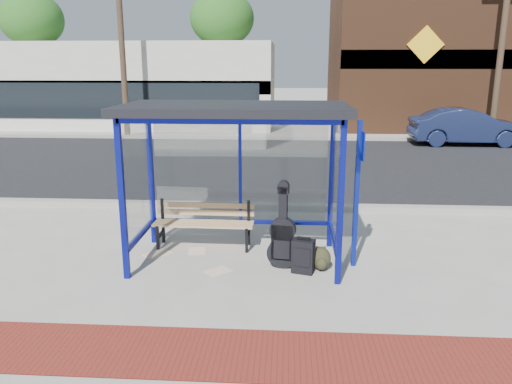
# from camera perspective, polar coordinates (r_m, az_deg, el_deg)

# --- Properties ---
(ground) EXTENTS (120.00, 120.00, 0.00)m
(ground) POSITION_cam_1_polar(r_m,az_deg,el_deg) (7.89, -2.26, -7.82)
(ground) COLOR #B2ADA0
(ground) RESTS_ON ground
(brick_paver_strip) EXTENTS (60.00, 1.00, 0.01)m
(brick_paver_strip) POSITION_cam_1_polar(r_m,az_deg,el_deg) (5.59, -5.11, -17.84)
(brick_paver_strip) COLOR maroon
(brick_paver_strip) RESTS_ON ground
(curb_near) EXTENTS (60.00, 0.25, 0.12)m
(curb_near) POSITION_cam_1_polar(r_m,az_deg,el_deg) (10.61, -0.67, -1.62)
(curb_near) COLOR gray
(curb_near) RESTS_ON ground
(street_asphalt) EXTENTS (60.00, 10.00, 0.00)m
(street_asphalt) POSITION_cam_1_polar(r_m,az_deg,el_deg) (15.57, 0.74, 3.33)
(street_asphalt) COLOR black
(street_asphalt) RESTS_ON ground
(curb_far) EXTENTS (60.00, 0.25, 0.12)m
(curb_far) POSITION_cam_1_polar(r_m,az_deg,el_deg) (20.59, 1.47, 6.19)
(curb_far) COLOR gray
(curb_far) RESTS_ON ground
(far_sidewalk) EXTENTS (60.00, 4.00, 0.01)m
(far_sidewalk) POSITION_cam_1_polar(r_m,az_deg,el_deg) (22.48, 1.65, 6.73)
(far_sidewalk) COLOR #B2ADA0
(far_sidewalk) RESTS_ON ground
(bus_shelter) EXTENTS (3.30, 1.80, 2.42)m
(bus_shelter) POSITION_cam_1_polar(r_m,az_deg,el_deg) (7.43, -2.36, 7.34)
(bus_shelter) COLOR navy
(bus_shelter) RESTS_ON ground
(storefront_white) EXTENTS (18.00, 6.04, 4.00)m
(storefront_white) POSITION_cam_1_polar(r_m,az_deg,el_deg) (27.10, -17.88, 11.59)
(storefront_white) COLOR silver
(storefront_white) RESTS_ON ground
(storefront_brown) EXTENTS (10.00, 7.08, 6.40)m
(storefront_brown) POSITION_cam_1_polar(r_m,az_deg,el_deg) (26.76, 19.93, 13.99)
(storefront_brown) COLOR #59331E
(storefront_brown) RESTS_ON ground
(tree_left) EXTENTS (3.60, 3.60, 7.03)m
(tree_left) POSITION_cam_1_polar(r_m,az_deg,el_deg) (32.88, -24.25, 17.45)
(tree_left) COLOR #4C3826
(tree_left) RESTS_ON ground
(tree_mid) EXTENTS (3.60, 3.60, 7.03)m
(tree_mid) POSITION_cam_1_polar(r_m,az_deg,el_deg) (29.61, -3.90, 19.10)
(tree_mid) COLOR #4C3826
(tree_mid) RESTS_ON ground
(tree_right) EXTENTS (3.60, 3.60, 7.03)m
(tree_right) POSITION_cam_1_polar(r_m,az_deg,el_deg) (31.63, 26.70, 17.38)
(tree_right) COLOR #4C3826
(tree_right) RESTS_ON ground
(utility_pole_west) EXTENTS (1.60, 0.24, 8.00)m
(utility_pole_west) POSITION_cam_1_polar(r_m,az_deg,el_deg) (21.78, -15.14, 16.84)
(utility_pole_west) COLOR #4C3826
(utility_pole_west) RESTS_ON ground
(utility_pole_east) EXTENTS (1.60, 0.24, 8.00)m
(utility_pole_east) POSITION_cam_1_polar(r_m,az_deg,el_deg) (22.27, 26.39, 15.82)
(utility_pole_east) COLOR #4C3826
(utility_pole_east) RESTS_ON ground
(bench) EXTENTS (1.67, 0.43, 0.78)m
(bench) POSITION_cam_1_polar(r_m,az_deg,el_deg) (8.38, -5.95, -3.32)
(bench) COLOR black
(bench) RESTS_ON ground
(guitar_bag) EXTENTS (0.48, 0.20, 1.27)m
(guitar_bag) POSITION_cam_1_polar(r_m,az_deg,el_deg) (7.49, 3.07, -5.29)
(guitar_bag) COLOR black
(guitar_bag) RESTS_ON ground
(suitcase) EXTENTS (0.36, 0.28, 0.55)m
(suitcase) POSITION_cam_1_polar(r_m,az_deg,el_deg) (7.39, 5.42, -7.33)
(suitcase) COLOR black
(suitcase) RESTS_ON ground
(backpack) EXTENTS (0.30, 0.27, 0.35)m
(backpack) POSITION_cam_1_polar(r_m,az_deg,el_deg) (7.55, 7.46, -7.63)
(backpack) COLOR #282916
(backpack) RESTS_ON ground
(sign_post) EXTENTS (0.10, 0.28, 2.21)m
(sign_post) POSITION_cam_1_polar(r_m,az_deg,el_deg) (7.46, 11.52, 0.64)
(sign_post) COLOR #0D1D94
(sign_post) RESTS_ON ground
(newspaper_a) EXTENTS (0.51, 0.53, 0.01)m
(newspaper_a) POSITION_cam_1_polar(r_m,az_deg,el_deg) (8.29, -11.17, -6.95)
(newspaper_a) COLOR white
(newspaper_a) RESTS_ON ground
(newspaper_b) EXTENTS (0.46, 0.45, 0.01)m
(newspaper_b) POSITION_cam_1_polar(r_m,az_deg,el_deg) (7.51, -4.39, -9.01)
(newspaper_b) COLOR white
(newspaper_b) RESTS_ON ground
(newspaper_c) EXTENTS (0.34, 0.40, 0.01)m
(newspaper_c) POSITION_cam_1_polar(r_m,az_deg,el_deg) (8.31, -6.75, -6.71)
(newspaper_c) COLOR white
(newspaper_c) RESTS_ON ground
(parked_car) EXTENTS (4.22, 1.51, 1.38)m
(parked_car) POSITION_cam_1_polar(r_m,az_deg,el_deg) (20.70, 22.97, 6.87)
(parked_car) COLOR #1A244B
(parked_car) RESTS_ON ground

